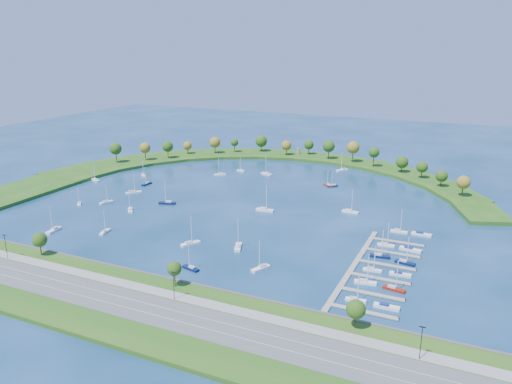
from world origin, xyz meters
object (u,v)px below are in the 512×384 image
at_px(moored_boat_19, 267,173).
at_px(docked_boat_9, 410,249).
at_px(dock_system, 372,270).
at_px(moored_boat_6, 105,231).
at_px(moored_boat_9, 238,246).
at_px(moored_boat_17, 147,183).
at_px(moored_boat_0, 328,185).
at_px(moored_boat_18, 79,203).
at_px(moored_boat_7, 54,230).
at_px(moored_boat_21, 106,202).
at_px(moored_boat_5, 167,202).
at_px(moored_boat_14, 333,185).
at_px(moored_boat_2, 190,243).
at_px(moored_boat_3, 220,174).
at_px(moored_boat_13, 265,209).
at_px(docked_boat_8, 386,244).
at_px(moored_boat_16, 350,211).
at_px(moored_boat_20, 143,175).
at_px(docked_boat_1, 386,306).
at_px(moored_boat_10, 241,170).
at_px(docked_boat_2, 365,282).
at_px(moored_boat_4, 96,179).
at_px(docked_boat_7, 405,262).
at_px(docked_boat_10, 399,231).
at_px(moored_boat_15, 342,170).
at_px(docked_boat_0, 356,299).
at_px(docked_boat_5, 400,274).
at_px(moored_boat_1, 261,267).
at_px(moored_boat_8, 130,210).
at_px(docked_boat_3, 394,288).
at_px(docked_boat_6, 380,255).
at_px(moored_boat_11, 191,267).
at_px(docked_boat_4, 372,269).
at_px(moored_boat_12, 134,192).

relative_size(moored_boat_19, docked_boat_9, 1.39).
bearing_deg(dock_system, moored_boat_6, -174.34).
distance_m(moored_boat_9, moored_boat_17, 118.07).
relative_size(moored_boat_0, moored_boat_18, 1.08).
bearing_deg(dock_system, moored_boat_9, -177.56).
distance_m(moored_boat_7, moored_boat_21, 44.91).
height_order(moored_boat_5, moored_boat_14, moored_boat_5).
distance_m(moored_boat_2, moored_boat_17, 105.29).
distance_m(moored_boat_3, moored_boat_13, 80.04).
height_order(moored_boat_3, docked_boat_8, moored_boat_3).
bearing_deg(moored_boat_3, moored_boat_9, 87.93).
xyz_separation_m(moored_boat_16, docked_boat_8, (25.62, -37.64, -0.05)).
height_order(moored_boat_20, docked_boat_1, moored_boat_20).
height_order(moored_boat_10, docked_boat_2, docked_boat_2).
bearing_deg(docked_boat_9, moored_boat_16, 141.66).
relative_size(moored_boat_9, moored_boat_17, 1.16).
height_order(moored_boat_4, moored_boat_18, moored_boat_4).
height_order(moored_boat_4, moored_boat_13, moored_boat_13).
xyz_separation_m(moored_boat_6, docked_boat_7, (132.63, 23.54, 0.03)).
xyz_separation_m(moored_boat_4, moored_boat_5, (69.77, -21.19, 0.04)).
xyz_separation_m(moored_boat_19, moored_boat_21, (-55.44, -94.39, -0.06)).
xyz_separation_m(moored_boat_17, docked_boat_10, (157.32, -18.31, 0.01)).
height_order(moored_boat_0, moored_boat_17, moored_boat_17).
bearing_deg(moored_boat_15, moored_boat_6, 11.74).
xyz_separation_m(docked_boat_0, docked_boat_5, (10.44, 26.68, -0.26)).
height_order(moored_boat_2, moored_boat_10, moored_boat_2).
bearing_deg(moored_boat_19, docked_boat_8, 161.03).
height_order(moored_boat_1, docked_boat_10, moored_boat_1).
bearing_deg(docked_boat_9, docked_boat_5, -81.55).
bearing_deg(moored_boat_8, docked_boat_7, -132.90).
height_order(moored_boat_5, moored_boat_13, moored_boat_13).
bearing_deg(docked_boat_3, moored_boat_7, -168.43).
distance_m(moored_boat_17, docked_boat_10, 158.38).
distance_m(moored_boat_2, moored_boat_14, 120.07).
distance_m(moored_boat_19, moored_boat_20, 82.32).
relative_size(moored_boat_19, docked_boat_6, 1.09).
height_order(moored_boat_6, docked_boat_9, moored_boat_6).
bearing_deg(docked_boat_10, moored_boat_20, 167.27).
height_order(moored_boat_21, docked_boat_9, moored_boat_21).
bearing_deg(docked_boat_0, moored_boat_3, 126.92).
bearing_deg(moored_boat_11, docked_boat_2, -151.75).
height_order(moored_boat_14, docked_boat_4, docked_boat_4).
xyz_separation_m(dock_system, moored_boat_1, (-39.55, -17.49, 0.56)).
xyz_separation_m(moored_boat_17, moored_boat_18, (-9.05, -48.53, -0.04)).
height_order(moored_boat_17, docked_boat_10, docked_boat_10).
bearing_deg(moored_boat_12, docked_boat_0, -76.96).
bearing_deg(moored_boat_19, docked_boat_9, 163.73).
bearing_deg(docked_boat_4, docked_boat_9, 62.60).
bearing_deg(docked_boat_8, moored_boat_0, 117.09).
bearing_deg(moored_boat_19, moored_boat_15, -119.13).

